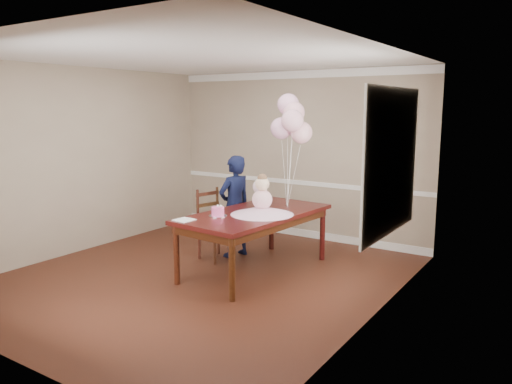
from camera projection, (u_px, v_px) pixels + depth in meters
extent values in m
cube|color=black|center=(200.00, 277.00, 6.30)|extent=(4.50, 5.00, 0.00)
cube|color=white|center=(196.00, 57.00, 5.84)|extent=(4.50, 5.00, 0.02)
cube|color=gray|center=(296.00, 155.00, 8.13)|extent=(4.50, 0.02, 2.70)
cube|color=gray|center=(79.00, 160.00, 7.28)|extent=(0.02, 5.00, 2.70)
cube|color=gray|center=(377.00, 187.00, 4.86)|extent=(0.02, 5.00, 2.70)
cube|color=white|center=(296.00, 182.00, 8.20)|extent=(4.50, 0.02, 0.07)
cube|color=white|center=(297.00, 75.00, 7.91)|extent=(4.50, 0.02, 0.12)
cube|color=white|center=(295.00, 232.00, 8.34)|extent=(4.50, 0.02, 0.12)
cube|color=white|center=(392.00, 162.00, 5.25)|extent=(0.02, 1.66, 1.56)
cube|color=silver|center=(390.00, 162.00, 5.26)|extent=(0.01, 1.50, 1.40)
cube|color=black|center=(255.00, 214.00, 6.41)|extent=(1.23, 2.18, 0.05)
cube|color=black|center=(255.00, 220.00, 6.42)|extent=(1.11, 2.07, 0.11)
cylinder|color=black|center=(176.00, 255.00, 6.00)|extent=(0.08, 0.08, 0.74)
cylinder|color=black|center=(232.00, 269.00, 5.46)|extent=(0.08, 0.08, 0.74)
cylinder|color=black|center=(271.00, 225.00, 7.50)|extent=(0.08, 0.08, 0.74)
cylinder|color=black|center=(322.00, 234.00, 6.96)|extent=(0.08, 0.08, 0.74)
cone|color=#DFA4C4|center=(262.00, 210.00, 6.26)|extent=(0.86, 0.86, 0.11)
sphere|color=#FD9FD7|center=(262.00, 200.00, 6.24)|extent=(0.25, 0.25, 0.25)
sphere|color=#FFD6AF|center=(262.00, 184.00, 6.21)|extent=(0.18, 0.18, 0.18)
sphere|color=brown|center=(262.00, 179.00, 6.19)|extent=(0.13, 0.13, 0.13)
cylinder|color=silver|center=(218.00, 216.00, 6.17)|extent=(0.25, 0.25, 0.01)
cylinder|color=#FF50A5|center=(218.00, 211.00, 6.16)|extent=(0.17, 0.17, 0.11)
sphere|color=white|center=(218.00, 206.00, 6.15)|extent=(0.03, 0.03, 0.03)
sphere|color=white|center=(221.00, 206.00, 6.14)|extent=(0.03, 0.03, 0.03)
cylinder|color=silver|center=(260.00, 201.00, 6.73)|extent=(0.11, 0.11, 0.17)
sphere|color=silver|center=(260.00, 187.00, 6.70)|extent=(0.20, 0.20, 0.20)
cube|color=white|center=(184.00, 220.00, 5.94)|extent=(0.23, 0.23, 0.01)
cylinder|color=silver|center=(287.00, 205.00, 6.79)|extent=(0.05, 0.05, 0.02)
sphere|color=#E9A5C9|center=(281.00, 128.00, 6.68)|extent=(0.29, 0.29, 0.29)
sphere|color=#FFB4CD|center=(292.00, 121.00, 6.49)|extent=(0.29, 0.29, 0.29)
sphere|color=#FFB4C7|center=(294.00, 112.00, 6.65)|extent=(0.29, 0.29, 0.29)
sphere|color=#FCB2D9|center=(288.00, 104.00, 6.71)|extent=(0.29, 0.29, 0.29)
sphere|color=#FFB4C1|center=(301.00, 133.00, 6.59)|extent=(0.29, 0.29, 0.29)
cylinder|color=white|center=(284.00, 173.00, 6.75)|extent=(0.10, 0.01, 0.88)
cylinder|color=white|center=(290.00, 170.00, 6.66)|extent=(0.10, 0.06, 0.98)
cylinder|color=white|center=(290.00, 165.00, 6.73)|extent=(0.03, 0.10, 1.09)
cylinder|color=white|center=(288.00, 161.00, 6.76)|extent=(0.08, 0.12, 1.19)
cylinder|color=white|center=(294.00, 175.00, 6.71)|extent=(0.15, 0.06, 0.82)
cube|color=#38130F|center=(217.00, 229.00, 6.98)|extent=(0.52, 0.52, 0.05)
cylinder|color=#38150F|center=(199.00, 244.00, 7.03)|extent=(0.05, 0.05, 0.42)
cylinder|color=#371A0F|center=(215.00, 249.00, 6.78)|extent=(0.05, 0.05, 0.42)
cylinder|color=#3B1810|center=(219.00, 240.00, 7.27)|extent=(0.05, 0.05, 0.42)
cylinder|color=#36170E|center=(234.00, 245.00, 7.02)|extent=(0.05, 0.05, 0.42)
cylinder|color=black|center=(198.00, 209.00, 6.96)|extent=(0.05, 0.05, 0.54)
cylinder|color=#351D0E|center=(217.00, 205.00, 7.19)|extent=(0.05, 0.05, 0.54)
cube|color=#351A0E|center=(208.00, 215.00, 7.10)|extent=(0.12, 0.38, 0.05)
cube|color=#351F0E|center=(208.00, 204.00, 7.07)|extent=(0.12, 0.38, 0.05)
cube|color=#36170E|center=(207.00, 194.00, 7.04)|extent=(0.12, 0.38, 0.05)
imported|color=black|center=(235.00, 206.00, 7.09)|extent=(0.48, 0.61, 1.45)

